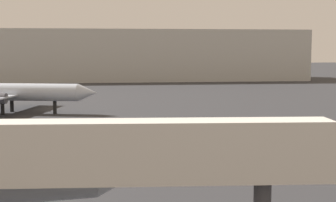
% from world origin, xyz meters
% --- Properties ---
extents(airplane_far_left, '(23.07, 22.29, 9.20)m').
position_xyz_m(airplane_far_left, '(-14.57, 60.83, 2.91)').
color(airplane_far_left, '#B2BCCC').
rests_on(airplane_far_left, ground_plane).
extents(jet_bridge, '(20.00, 3.68, 6.18)m').
position_xyz_m(jet_bridge, '(-4.28, 9.36, 4.66)').
color(jet_bridge, silver).
rests_on(jet_bridge, ground_plane).
extents(terminal_building, '(97.15, 26.27, 13.81)m').
position_xyz_m(terminal_building, '(5.11, 135.14, 6.91)').
color(terminal_building, '#B7B7B2').
rests_on(terminal_building, ground_plane).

